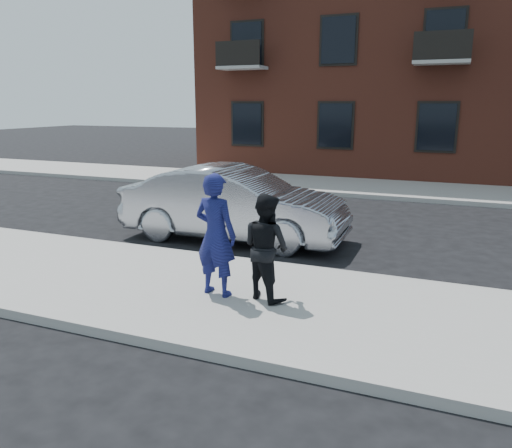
% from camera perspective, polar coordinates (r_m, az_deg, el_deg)
% --- Properties ---
extents(ground, '(100.00, 100.00, 0.00)m').
position_cam_1_polar(ground, '(7.61, 13.38, -10.54)').
color(ground, black).
rests_on(ground, ground).
extents(near_sidewalk, '(50.00, 3.50, 0.15)m').
position_cam_1_polar(near_sidewalk, '(7.35, 13.11, -10.77)').
color(near_sidewalk, '#9A9792').
rests_on(near_sidewalk, ground).
extents(near_curb, '(50.00, 0.10, 0.15)m').
position_cam_1_polar(near_curb, '(9.01, 14.95, -6.24)').
color(near_curb, '#999691').
rests_on(near_curb, ground).
extents(far_sidewalk, '(50.00, 3.50, 0.15)m').
position_cam_1_polar(far_sidewalk, '(18.42, 18.86, 3.57)').
color(far_sidewalk, '#9A9792').
rests_on(far_sidewalk, ground).
extents(far_curb, '(50.00, 0.10, 0.15)m').
position_cam_1_polar(far_curb, '(16.65, 18.47, 2.59)').
color(far_curb, '#999691').
rests_on(far_curb, ground).
extents(apartment_building, '(24.30, 10.30, 12.30)m').
position_cam_1_polar(apartment_building, '(25.11, 25.84, 19.45)').
color(apartment_building, brown).
rests_on(apartment_building, ground).
extents(silver_sedan, '(5.13, 1.86, 1.68)m').
position_cam_1_polar(silver_sedan, '(11.32, -2.53, 2.30)').
color(silver_sedan, '#999BA3').
rests_on(silver_sedan, ground).
extents(man_hoodie, '(0.75, 0.57, 1.91)m').
position_cam_1_polar(man_hoodie, '(7.65, -4.63, -1.25)').
color(man_hoodie, navy).
rests_on(man_hoodie, near_sidewalk).
extents(man_peacoat, '(0.98, 0.90, 1.63)m').
position_cam_1_polar(man_peacoat, '(7.51, 1.15, -2.62)').
color(man_peacoat, black).
rests_on(man_peacoat, near_sidewalk).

